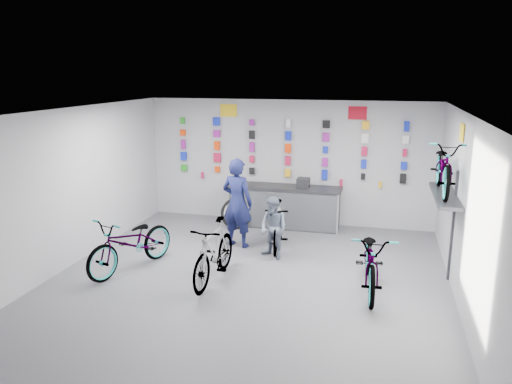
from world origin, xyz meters
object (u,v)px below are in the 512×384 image
(bike_center, at_px, (214,252))
(bike_service, at_px, (278,226))
(counter, at_px, (284,207))
(bike_right, at_px, (371,260))
(clerk, at_px, (237,203))
(customer, at_px, (273,228))
(bike_left, at_px, (131,243))

(bike_center, bearing_deg, bike_service, 71.90)
(counter, height_order, bike_right, bike_right)
(bike_center, height_order, clerk, clerk)
(bike_right, bearing_deg, counter, 119.78)
(bike_right, relative_size, customer, 1.65)
(counter, xyz_separation_m, bike_left, (-2.24, -3.35, 0.05))
(counter, relative_size, bike_right, 1.30)
(bike_left, xyz_separation_m, bike_center, (1.67, -0.12, 0.02))
(bike_right, height_order, clerk, clerk)
(clerk, bearing_deg, bike_right, 164.05)
(counter, bearing_deg, bike_left, -123.81)
(counter, xyz_separation_m, bike_center, (-0.57, -3.47, 0.07))
(bike_left, height_order, bike_service, bike_left)
(bike_center, bearing_deg, clerk, 96.54)
(counter, distance_m, bike_center, 3.52)
(bike_service, relative_size, clerk, 0.87)
(bike_center, height_order, bike_service, bike_center)
(counter, distance_m, bike_right, 3.81)
(counter, relative_size, bike_left, 1.32)
(bike_right, xyz_separation_m, bike_service, (-1.96, 1.62, -0.05))
(bike_center, relative_size, bike_service, 1.11)
(clerk, bearing_deg, counter, -100.82)
(counter, bearing_deg, customer, -84.70)
(counter, bearing_deg, bike_right, -55.97)
(bike_center, relative_size, customer, 1.47)
(bike_center, height_order, customer, customer)
(bike_service, relative_size, customer, 1.32)
(clerk, bearing_deg, bike_left, 62.36)
(customer, bearing_deg, bike_service, 122.98)
(counter, bearing_deg, bike_center, -99.39)
(clerk, relative_size, customer, 1.52)
(counter, relative_size, bike_service, 1.63)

